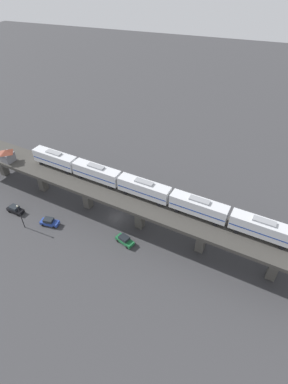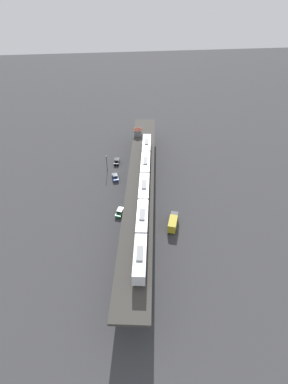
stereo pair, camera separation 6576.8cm
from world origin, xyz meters
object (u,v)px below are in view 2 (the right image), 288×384
(subway_train, at_px, (144,189))
(street_lamp, at_px, (107,162))
(street_car_blue, at_px, (115,177))
(delivery_truck, at_px, (173,222))
(street_car_green, at_px, (120,212))
(street_car_black, at_px, (117,161))
(signal_hut, at_px, (138,131))

(subway_train, relative_size, street_lamp, 8.96)
(street_car_blue, bearing_deg, delivery_truck, 121.73)
(street_car_green, distance_m, street_lamp, 24.76)
(subway_train, distance_m, street_car_black, 33.86)
(signal_hut, distance_m, street_car_green, 38.47)
(street_car_black, bearing_deg, signal_hut, -143.68)
(delivery_truck, height_order, street_lamp, street_lamp)
(subway_train, xyz_separation_m, delivery_truck, (-8.04, 5.19, -8.98))
(delivery_truck, distance_m, street_lamp, 36.78)
(signal_hut, bearing_deg, street_car_green, 75.96)
(subway_train, bearing_deg, street_lamp, -67.43)
(subway_train, xyz_separation_m, signal_hut, (-1.75, -38.22, -0.74))
(street_car_blue, height_order, street_car_green, same)
(subway_train, distance_m, street_car_green, 12.39)
(street_car_blue, xyz_separation_m, delivery_truck, (-16.20, 26.20, 0.82))
(street_car_blue, bearing_deg, street_car_black, -94.73)
(delivery_truck, bearing_deg, signal_hut, -81.75)
(delivery_truck, relative_size, street_lamp, 1.09)
(street_car_blue, xyz_separation_m, street_car_black, (-0.87, -10.56, 0.00))
(signal_hut, height_order, street_car_blue, signal_hut)
(street_car_blue, height_order, delivery_truck, delivery_truck)
(street_car_blue, distance_m, delivery_truck, 30.82)
(subway_train, relative_size, street_car_green, 13.08)
(street_lamp, bearing_deg, signal_hut, -136.58)
(subway_train, xyz_separation_m, street_car_green, (7.32, -1.95, -9.80))
(street_lamp, bearing_deg, street_car_black, -124.17)
(signal_hut, bearing_deg, subway_train, 87.38)
(signal_hut, bearing_deg, street_car_blue, 60.06)
(delivery_truck, bearing_deg, street_car_black, -67.37)
(street_car_black, relative_size, street_car_green, 0.97)
(subway_train, relative_size, street_car_blue, 13.60)
(subway_train, distance_m, street_lamp, 29.18)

